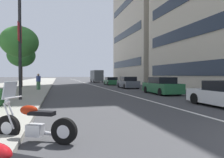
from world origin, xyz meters
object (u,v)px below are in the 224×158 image
object	(u,v)px
street_lamp_with_banners	(25,18)
car_lead_in_lane	(111,81)
car_far_down_avenue	(128,83)
street_tree_by_lamp_post	(21,56)
car_approaching_light	(162,86)
delivery_van_ahead	(97,76)
pedestrian_on_plaza	(38,82)
street_tree_near_plaza_corner	(20,42)
motorcycle_far_end_row	(34,124)

from	to	relation	value
street_lamp_with_banners	car_lead_in_lane	bearing A→B (deg)	-28.73
car_far_down_avenue	street_tree_by_lamp_post	bearing A→B (deg)	79.71
car_approaching_light	car_far_down_avenue	xyz separation A→B (m)	(8.35, 0.10, -0.01)
car_lead_in_lane	street_lamp_with_banners	size ratio (longest dim) A/B	0.51
car_lead_in_lane	delivery_van_ahead	bearing A→B (deg)	1.72
car_far_down_avenue	delivery_van_ahead	xyz separation A→B (m)	(22.42, -0.27, 0.81)
street_lamp_with_banners	pedestrian_on_plaza	distance (m)	9.45
delivery_van_ahead	car_lead_in_lane	bearing A→B (deg)	179.11
car_lead_in_lane	street_lamp_with_banners	world-z (taller)	street_lamp_with_banners
street_lamp_with_banners	street_tree_near_plaza_corner	world-z (taller)	street_lamp_with_banners
car_lead_in_lane	pedestrian_on_plaza	size ratio (longest dim) A/B	2.58
car_approaching_light	pedestrian_on_plaza	size ratio (longest dim) A/B	2.67
delivery_van_ahead	street_tree_by_lamp_post	world-z (taller)	street_tree_by_lamp_post
motorcycle_far_end_row	car_lead_in_lane	xyz separation A→B (m)	(27.27, -9.30, 0.19)
pedestrian_on_plaza	motorcycle_far_end_row	bearing A→B (deg)	56.21
street_tree_by_lamp_post	pedestrian_on_plaza	size ratio (longest dim) A/B	3.27
street_tree_near_plaza_corner	car_approaching_light	bearing A→B (deg)	-103.94
motorcycle_far_end_row	car_far_down_avenue	distance (m)	20.86
motorcycle_far_end_row	street_lamp_with_banners	bearing A→B (deg)	-53.06
delivery_van_ahead	car_far_down_avenue	bearing A→B (deg)	179.12
street_tree_by_lamp_post	pedestrian_on_plaza	xyz separation A→B (m)	(-5.27, -2.43, -3.11)
car_far_down_avenue	street_lamp_with_banners	bearing A→B (deg)	138.47
motorcycle_far_end_row	pedestrian_on_plaza	world-z (taller)	pedestrian_on_plaza
delivery_van_ahead	street_tree_near_plaza_corner	size ratio (longest dim) A/B	1.01
street_lamp_with_banners	street_tree_by_lamp_post	bearing A→B (deg)	10.14
car_far_down_avenue	street_lamp_with_banners	distance (m)	15.69
car_lead_in_lane	delivery_van_ahead	world-z (taller)	delivery_van_ahead
street_lamp_with_banners	street_tree_by_lamp_post	world-z (taller)	street_lamp_with_banners
car_approaching_light	street_lamp_with_banners	size ratio (longest dim) A/B	0.52
delivery_van_ahead	street_tree_by_lamp_post	bearing A→B (deg)	145.52
delivery_van_ahead	street_tree_near_plaza_corner	distance (m)	30.45
car_lead_in_lane	street_tree_near_plaza_corner	bearing A→B (deg)	142.12
car_lead_in_lane	pedestrian_on_plaza	distance (m)	15.18
car_lead_in_lane	car_approaching_light	bearing A→B (deg)	-177.58
car_far_down_avenue	delivery_van_ahead	bearing A→B (deg)	2.03
delivery_van_ahead	street_tree_by_lamp_post	xyz separation A→B (m)	(-19.42, 13.24, 2.61)
motorcycle_far_end_row	car_lead_in_lane	distance (m)	28.82
delivery_van_ahead	motorcycle_far_end_row	bearing A→B (deg)	166.84
motorcycle_far_end_row	street_tree_by_lamp_post	distance (m)	22.34
street_lamp_with_banners	street_tree_by_lamp_post	size ratio (longest dim) A/B	1.56
motorcycle_far_end_row	pedestrian_on_plaza	bearing A→B (deg)	-57.75
car_lead_in_lane	street_tree_by_lamp_post	xyz separation A→B (m)	(-5.56, 13.07, 3.46)
street_tree_near_plaza_corner	car_far_down_avenue	bearing A→B (deg)	-65.28
car_far_down_avenue	pedestrian_on_plaza	distance (m)	10.78
street_tree_near_plaza_corner	motorcycle_far_end_row	bearing A→B (deg)	-169.19
car_far_down_avenue	pedestrian_on_plaza	bearing A→B (deg)	104.86
car_approaching_light	delivery_van_ahead	bearing A→B (deg)	1.33
street_lamp_with_banners	street_tree_near_plaza_corner	size ratio (longest dim) A/B	1.48
motorcycle_far_end_row	street_tree_by_lamp_post	xyz separation A→B (m)	(21.71, 3.77, 3.65)
motorcycle_far_end_row	delivery_van_ahead	bearing A→B (deg)	-75.36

